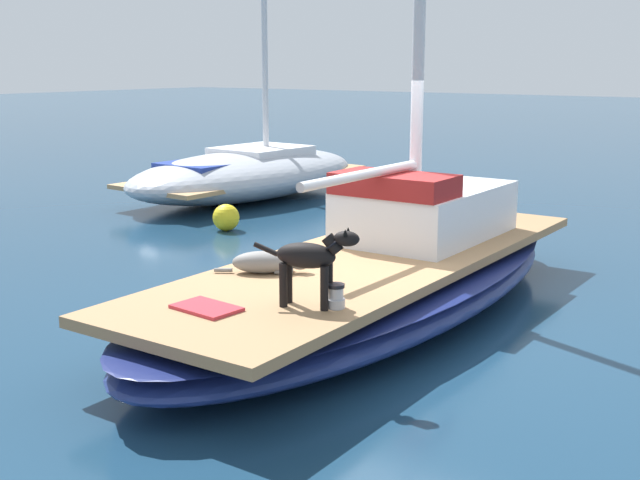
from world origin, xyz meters
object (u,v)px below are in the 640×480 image
deck_winch (336,297)px  mooring_buoy (226,218)px  coiled_rope (276,265)px  deck_towel (206,308)px  dog_grey (266,263)px  sailboat_main (373,285)px  moored_boat_port_side (247,173)px  dog_black (311,259)px

deck_winch → mooring_buoy: (-5.09, 4.24, -0.54)m
coiled_rope → deck_towel: coiled_rope is taller
dog_grey → deck_towel: (0.36, -1.24, -0.09)m
sailboat_main → mooring_buoy: (-4.34, 2.43, -0.12)m
deck_towel → sailboat_main: bearing=87.4°
deck_winch → moored_boat_port_side: moored_boat_port_side is taller
coiled_rope → mooring_buoy: 5.14m
moored_boat_port_side → sailboat_main: bearing=-39.5°
dog_grey → deck_towel: size_ratio=1.47×
deck_winch → mooring_buoy: size_ratio=0.48×
sailboat_main → mooring_buoy: bearing=150.8°
deck_winch → deck_towel: 1.10m
sailboat_main → dog_grey: dog_grey is taller
dog_grey → deck_winch: (1.22, -0.56, -0.01)m
deck_towel → mooring_buoy: (-4.23, 4.92, -0.46)m
dog_grey → coiled_rope: size_ratio=2.53×
dog_black → deck_towel: dog_black is taller
mooring_buoy → deck_winch: bearing=-39.8°
dog_grey → dog_black: dog_black is taller
sailboat_main → moored_boat_port_side: bearing=140.5°
deck_winch → deck_towel: bearing=-141.8°
dog_black → coiled_rope: size_ratio=2.82×
dog_black → deck_towel: 0.98m
dog_black → coiled_rope: dog_black is taller
dog_black → coiled_rope: 1.48m
dog_black → moored_boat_port_side: bearing=133.9°
deck_winch → mooring_buoy: deck_winch is taller
dog_grey → coiled_rope: bearing=107.1°
moored_boat_port_side → mooring_buoy: size_ratio=15.46×
dog_black → sailboat_main: bearing=106.3°
dog_grey → moored_boat_port_side: moored_boat_port_side is taller
dog_black → moored_boat_port_side: (-6.74, 7.00, -0.56)m
deck_winch → dog_grey: bearing=155.2°
deck_winch → coiled_rope: 1.53m
dog_grey → deck_towel: 1.29m
dog_grey → moored_boat_port_side: size_ratio=0.12×
mooring_buoy → dog_grey: bearing=-43.6°
deck_towel → mooring_buoy: size_ratio=1.27×
dog_black → moored_boat_port_side: moored_boat_port_side is taller
dog_black → mooring_buoy: 6.60m
coiled_rope → mooring_buoy: bearing=137.9°
coiled_rope → mooring_buoy: size_ratio=0.74×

